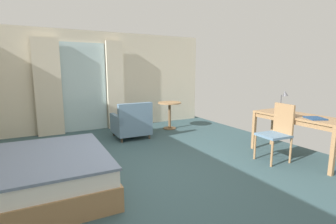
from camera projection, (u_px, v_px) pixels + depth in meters
name	position (u px, v px, depth m)	size (l,w,h in m)	color
ground	(157.00, 177.00, 3.82)	(6.41, 7.41, 0.10)	#334C51
wall_back	(99.00, 81.00, 6.59)	(6.01, 0.12, 2.52)	beige
balcony_glass_door	(83.00, 88.00, 6.34)	(1.16, 0.02, 2.22)	silver
curtain_panel_left	(48.00, 88.00, 5.87)	(0.59, 0.10, 2.29)	beige
curtain_panel_right	(115.00, 86.00, 6.62)	(0.42, 0.10, 2.29)	beige
bed	(16.00, 178.00, 3.02)	(2.09, 1.77, 1.03)	#9E754C
writing_desk	(299.00, 120.00, 4.42)	(0.64, 1.56, 0.77)	#9E754C
desk_chair	(278.00, 130.00, 4.30)	(0.49, 0.46, 0.99)	slate
desk_lamp	(284.00, 98.00, 4.77)	(0.16, 0.19, 0.42)	#4C4C51
closed_book	(315.00, 118.00, 4.09)	(0.25, 0.29, 0.02)	navy
armchair_by_window	(132.00, 124.00, 5.78)	(0.78, 0.77, 0.84)	slate
round_cafe_table	(170.00, 109.00, 6.63)	(0.61, 0.61, 0.71)	#9E754C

